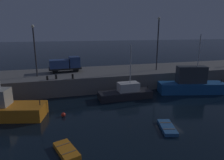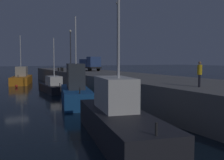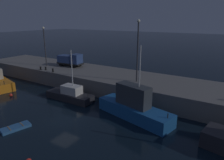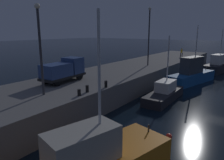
{
  "view_description": "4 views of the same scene",
  "coord_description": "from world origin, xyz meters",
  "views": [
    {
      "loc": [
        -12.25,
        -18.66,
        8.84
      ],
      "look_at": [
        -3.92,
        11.17,
        1.08
      ],
      "focal_mm": 31.61,
      "sensor_mm": 36.0,
      "label": 1
    },
    {
      "loc": [
        31.26,
        -3.23,
        4.29
      ],
      "look_at": [
        0.49,
        11.71,
        1.69
      ],
      "focal_mm": 42.59,
      "sensor_mm": 36.0,
      "label": 2
    },
    {
      "loc": [
        15.86,
        -14.99,
        11.04
      ],
      "look_at": [
        -1.56,
        12.73,
        1.32
      ],
      "focal_mm": 33.2,
      "sensor_mm": 36.0,
      "label": 3
    },
    {
      "loc": [
        -25.61,
        -3.44,
        7.6
      ],
      "look_at": [
        -4.49,
        11.71,
        1.55
      ],
      "focal_mm": 33.92,
      "sensor_mm": 36.0,
      "label": 4
    }
  ],
  "objects": [
    {
      "name": "bollard_west",
      "position": [
        -12.57,
        8.56,
        2.73
      ],
      "size": [
        0.28,
        0.28,
        0.61
      ],
      "primitive_type": "cylinder",
      "color": "black",
      "rests_on": "pier_quay"
    },
    {
      "name": "bollard_east",
      "position": [
        -10.37,
        8.19,
        2.75
      ],
      "size": [
        0.28,
        0.28,
        0.64
      ],
      "primitive_type": "cylinder",
      "color": "black",
      "rests_on": "pier_quay"
    },
    {
      "name": "fishing_trawler_red",
      "position": [
        -3.69,
        5.05,
        0.78
      ],
      "size": [
        7.16,
        2.36,
        7.1
      ],
      "color": "#232328",
      "rests_on": "ground"
    },
    {
      "name": "dinghy_orange_near",
      "position": [
        -2.86,
        -4.06,
        0.16
      ],
      "size": [
        1.89,
        3.1,
        0.35
      ],
      "color": "#2D6099",
      "rests_on": "ground"
    },
    {
      "name": "lamp_post_east",
      "position": [
        3.77,
        10.85,
        7.39
      ],
      "size": [
        0.44,
        0.44,
        8.55
      ],
      "color": "#38383D",
      "rests_on": "pier_quay"
    },
    {
      "name": "fishing_boat_blue",
      "position": [
        6.34,
        4.88,
        1.34
      ],
      "size": [
        9.76,
        4.7,
        8.38
      ],
      "color": "#195193",
      "rests_on": "ground"
    },
    {
      "name": "pier_quay",
      "position": [
        0.0,
        12.36,
        1.22
      ],
      "size": [
        59.25,
        9.13,
        2.43
      ],
      "color": "slate",
      "rests_on": "ground"
    },
    {
      "name": "lamp_post_west",
      "position": [
        -15.2,
        11.02,
        6.7
      ],
      "size": [
        0.44,
        0.44,
        7.23
      ],
      "color": "#38383D",
      "rests_on": "pier_quay"
    },
    {
      "name": "mooring_buoy_mid",
      "position": [
        -12.02,
        1.29,
        0.23
      ],
      "size": [
        0.45,
        0.45,
        0.45
      ],
      "primitive_type": "sphere",
      "color": "red",
      "rests_on": "ground"
    },
    {
      "name": "bollard_central",
      "position": [
        -13.72,
        8.39,
        2.7
      ],
      "size": [
        0.28,
        0.28,
        0.53
      ],
      "primitive_type": "cylinder",
      "color": "black",
      "rests_on": "pier_quay"
    },
    {
      "name": "ground_plane",
      "position": [
        0.0,
        0.0,
        0.0
      ],
      "size": [
        320.0,
        320.0,
        0.0
      ],
      "primitive_type": "plane",
      "color": "black"
    },
    {
      "name": "utility_truck",
      "position": [
        -11.06,
        13.17,
        3.67
      ],
      "size": [
        5.13,
        2.22,
        2.38
      ],
      "color": "black",
      "rests_on": "pier_quay"
    }
  ]
}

